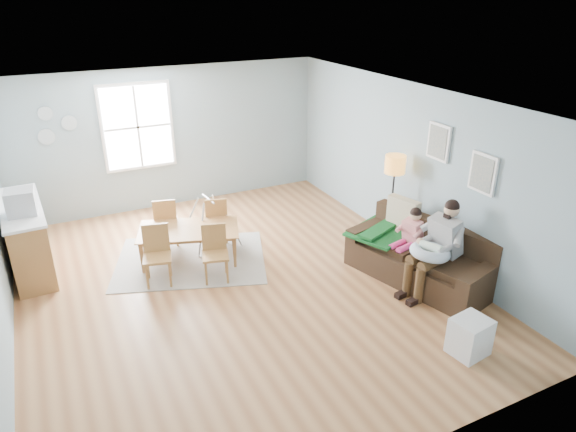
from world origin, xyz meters
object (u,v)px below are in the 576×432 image
father (437,245)px  floor_lamp (394,172)px  dining_table (190,245)px  baby_swing (210,223)px  chair_se (215,249)px  counter (27,237)px  sofa (421,260)px  toddler (410,232)px  chair_ne (216,218)px  storage_cube (469,337)px  chair_nw (166,219)px  monitor (20,202)px  chair_sw (157,251)px

father → floor_lamp: 1.52m
dining_table → baby_swing: (0.49, 0.45, 0.10)m
chair_se → counter: bearing=148.1°
sofa → father: bearing=-99.3°
toddler → chair_ne: toddler is taller
dining_table → baby_swing: size_ratio=1.76×
sofa → storage_cube: sofa is taller
chair_nw → monitor: bearing=-175.0°
father → floor_lamp: bearing=80.0°
storage_cube → chair_sw: bearing=131.4°
chair_nw → counter: size_ratio=0.45×
father → monitor: 5.91m
sofa → dining_table: (-2.94, 2.07, -0.03)m
storage_cube → chair_ne: bearing=112.8°
chair_se → counter: 2.91m
dining_table → sofa: bearing=-16.8°
sofa → chair_ne: bearing=133.5°
sofa → chair_nw: 4.17m
chair_se → chair_ne: bearing=70.1°
counter → monitor: monitor is taller
father → toddler: father is taller
chair_sw → counter: size_ratio=0.46×
floor_lamp → dining_table: size_ratio=1.03×
storage_cube → baby_swing: bearing=113.7°
chair_nw → baby_swing: 0.73m
chair_sw → sofa: bearing=-25.3°
dining_table → chair_se: size_ratio=1.84×
toddler → monitor: size_ratio=2.13×
father → chair_ne: 3.63m
dining_table → chair_se: bearing=-55.4°
floor_lamp → counter: 5.77m
sofa → chair_sw: (-3.53, 1.67, 0.19)m
storage_cube → chair_se: chair_se is taller
chair_nw → baby_swing: chair_nw is taller
chair_se → toddler: bearing=-24.9°
chair_se → monitor: bearing=154.2°
counter → monitor: (0.03, -0.36, 0.70)m
chair_se → chair_ne: chair_se is taller
chair_sw → chair_nw: 1.15m
chair_ne → counter: (-2.86, 0.45, 0.07)m
dining_table → counter: 2.44m
floor_lamp → counter: floor_lamp is taller
father → baby_swing: bearing=130.0°
father → baby_swing: 3.74m
toddler → monitor: (-5.05, 2.39, 0.51)m
chair_ne → monitor: bearing=178.1°
chair_ne → monitor: monitor is taller
floor_lamp → chair_ne: floor_lamp is taller
monitor → chair_se: bearing=-25.8°
monitor → counter: bearing=95.3°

